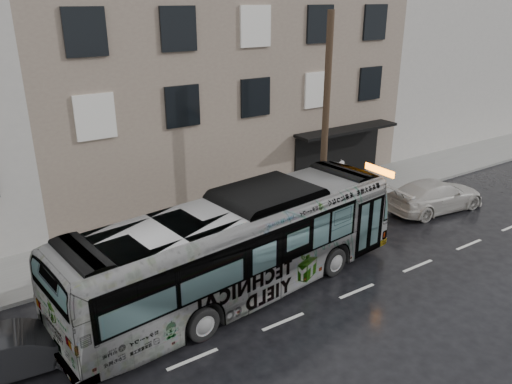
# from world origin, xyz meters

# --- Properties ---
(ground) EXTENTS (120.00, 120.00, 0.00)m
(ground) POSITION_xyz_m (0.00, 0.00, 0.00)
(ground) COLOR black
(ground) RESTS_ON ground
(sidewalk) EXTENTS (90.00, 3.60, 0.15)m
(sidewalk) POSITION_xyz_m (0.00, 4.90, 0.07)
(sidewalk) COLOR gray
(sidewalk) RESTS_ON ground
(building_taupe) EXTENTS (20.00, 12.00, 11.00)m
(building_taupe) POSITION_xyz_m (5.00, 12.70, 5.50)
(building_taupe) COLOR gray
(building_taupe) RESTS_ON ground
(building_filler) EXTENTS (18.00, 12.00, 12.00)m
(building_filler) POSITION_xyz_m (24.00, 12.70, 6.00)
(building_filler) COLOR #B6B2AC
(building_filler) RESTS_ON ground
(utility_pole_front) EXTENTS (0.30, 0.30, 9.00)m
(utility_pole_front) POSITION_xyz_m (6.50, 3.30, 4.65)
(utility_pole_front) COLOR #3D2E1E
(utility_pole_front) RESTS_ON sidewalk
(sign_post) EXTENTS (0.06, 0.06, 2.40)m
(sign_post) POSITION_xyz_m (7.60, 3.30, 1.35)
(sign_post) COLOR slate
(sign_post) RESTS_ON sidewalk
(bus) EXTENTS (12.97, 4.42, 3.54)m
(bus) POSITION_xyz_m (-0.24, -0.26, 1.77)
(bus) COLOR #B2B2B2
(bus) RESTS_ON ground
(white_sedan) EXTENTS (5.34, 2.61, 1.50)m
(white_sedan) POSITION_xyz_m (11.45, 0.74, 0.75)
(white_sedan) COLOR #B7B3AE
(white_sedan) RESTS_ON ground
(dark_sedan) EXTENTS (4.00, 1.77, 1.27)m
(dark_sedan) POSITION_xyz_m (-7.26, -0.27, 0.64)
(dark_sedan) COLOR black
(dark_sedan) RESTS_ON ground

